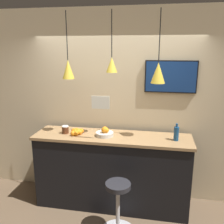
# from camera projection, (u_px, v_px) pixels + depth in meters

# --- Properties ---
(back_wall) EXTENTS (8.00, 0.06, 2.90)m
(back_wall) POSITION_uv_depth(u_px,v_px,m) (117.00, 106.00, 3.86)
(back_wall) COLOR beige
(back_wall) RESTS_ON ground_plane
(service_counter) EXTENTS (2.25, 0.59, 1.11)m
(service_counter) POSITION_uv_depth(u_px,v_px,m) (112.00, 171.00, 3.70)
(service_counter) COLOR black
(service_counter) RESTS_ON ground_plane
(bar_stool) EXTENTS (0.46, 0.46, 0.71)m
(bar_stool) POSITION_uv_depth(u_px,v_px,m) (118.00, 204.00, 3.14)
(bar_stool) COLOR #B7B7BC
(bar_stool) RESTS_ON ground_plane
(fruit_bowl) EXTENTS (0.25, 0.25, 0.14)m
(fruit_bowl) POSITION_uv_depth(u_px,v_px,m) (105.00, 132.00, 3.54)
(fruit_bowl) COLOR beige
(fruit_bowl) RESTS_ON service_counter
(orange_pile) EXTENTS (0.18, 0.22, 0.08)m
(orange_pile) POSITION_uv_depth(u_px,v_px,m) (77.00, 132.00, 3.61)
(orange_pile) COLOR orange
(orange_pile) RESTS_ON service_counter
(juice_bottle) EXTENTS (0.07, 0.07, 0.24)m
(juice_bottle) POSITION_uv_depth(u_px,v_px,m) (176.00, 133.00, 3.36)
(juice_bottle) COLOR navy
(juice_bottle) RESTS_ON service_counter
(spread_jar) EXTENTS (0.10, 0.10, 0.11)m
(spread_jar) POSITION_uv_depth(u_px,v_px,m) (65.00, 130.00, 3.65)
(spread_jar) COLOR #562D19
(spread_jar) RESTS_ON service_counter
(pendant_lamp_left) EXTENTS (0.16, 0.16, 0.89)m
(pendant_lamp_left) POSITION_uv_depth(u_px,v_px,m) (68.00, 69.00, 3.42)
(pendant_lamp_left) COLOR black
(pendant_lamp_middle) EXTENTS (0.15, 0.15, 0.79)m
(pendant_lamp_middle) POSITION_uv_depth(u_px,v_px,m) (112.00, 64.00, 3.29)
(pendant_lamp_middle) COLOR black
(pendant_lamp_right) EXTENTS (0.19, 0.19, 0.92)m
(pendant_lamp_right) POSITION_uv_depth(u_px,v_px,m) (158.00, 73.00, 3.21)
(pendant_lamp_right) COLOR black
(mounted_tv) EXTENTS (0.73, 0.04, 0.46)m
(mounted_tv) POSITION_uv_depth(u_px,v_px,m) (171.00, 77.00, 3.55)
(mounted_tv) COLOR black
(hanging_menu_board) EXTENTS (0.24, 0.01, 0.17)m
(hanging_menu_board) POSITION_uv_depth(u_px,v_px,m) (101.00, 102.00, 3.25)
(hanging_menu_board) COLOR white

